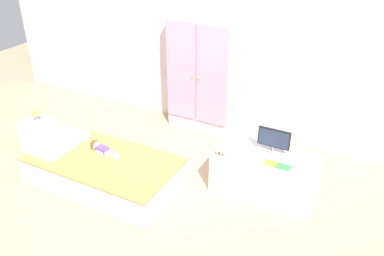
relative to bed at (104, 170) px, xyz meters
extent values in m
cube|color=tan|center=(0.48, 0.07, -0.14)|extent=(10.00, 10.00, 0.02)
cube|color=silver|center=(0.48, 1.65, 1.22)|extent=(6.40, 0.05, 2.70)
cube|color=silver|center=(0.00, 0.00, -0.06)|extent=(1.53, 0.81, 0.14)
cube|color=silver|center=(0.00, 0.00, 0.07)|extent=(1.49, 0.77, 0.12)
cube|color=#EA934C|center=(0.00, 0.00, 0.13)|extent=(1.52, 0.80, 0.02)
cube|color=silver|center=(-0.56, 0.00, 0.17)|extent=(0.32, 0.58, 0.06)
cube|color=#6B4CB2|center=(-0.08, 0.10, 0.17)|extent=(0.14, 0.10, 0.06)
cube|color=beige|center=(0.07, 0.10, 0.16)|extent=(0.16, 0.06, 0.04)
cube|color=beige|center=(0.06, 0.06, 0.16)|extent=(0.16, 0.06, 0.04)
cube|color=beige|center=(-0.07, 0.15, 0.15)|extent=(0.10, 0.04, 0.03)
cube|color=beige|center=(-0.09, 0.05, 0.15)|extent=(0.10, 0.04, 0.03)
sphere|color=beige|center=(-0.18, 0.12, 0.18)|extent=(0.09, 0.09, 0.09)
sphere|color=brown|center=(-0.19, 0.12, 0.19)|extent=(0.10, 0.10, 0.10)
cube|color=silver|center=(-1.02, 0.14, 0.06)|extent=(0.32, 0.32, 0.38)
cylinder|color=#B7B2AD|center=(-1.02, 0.14, 0.25)|extent=(0.07, 0.07, 0.01)
cylinder|color=#B7B2AD|center=(-1.02, 0.14, 0.29)|extent=(0.02, 0.02, 0.07)
cone|color=#E5B24C|center=(-1.02, 0.14, 0.38)|extent=(0.10, 0.10, 0.09)
cube|color=#EFADCC|center=(0.34, 1.49, 0.59)|extent=(0.80, 0.23, 1.45)
cube|color=#D298B3|center=(0.14, 1.37, 0.63)|extent=(0.38, 0.02, 1.19)
cube|color=#D298B3|center=(0.54, 1.37, 0.63)|extent=(0.38, 0.02, 1.19)
sphere|color=gold|center=(0.30, 1.35, 0.59)|extent=(0.02, 0.02, 0.02)
sphere|color=gold|center=(0.38, 1.35, 0.59)|extent=(0.02, 0.02, 0.02)
cube|color=silver|center=(1.49, 0.61, 0.07)|extent=(0.97, 0.52, 0.41)
cylinder|color=#99999E|center=(1.52, 0.70, 0.28)|extent=(0.10, 0.10, 0.01)
cylinder|color=#99999E|center=(1.52, 0.70, 0.31)|extent=(0.02, 0.02, 0.05)
cube|color=black|center=(1.52, 0.70, 0.43)|extent=(0.31, 0.02, 0.19)
cube|color=#28334C|center=(1.52, 0.68, 0.43)|extent=(0.29, 0.01, 0.17)
cube|color=#8E6642|center=(1.08, 0.43, 0.28)|extent=(0.09, 0.01, 0.01)
cube|color=#8E6642|center=(1.08, 0.41, 0.28)|extent=(0.09, 0.01, 0.01)
cube|color=white|center=(1.08, 0.42, 0.32)|extent=(0.06, 0.03, 0.03)
cylinder|color=white|center=(1.10, 0.43, 0.30)|extent=(0.01, 0.01, 0.02)
cylinder|color=white|center=(1.10, 0.41, 0.30)|extent=(0.01, 0.01, 0.02)
cylinder|color=white|center=(1.06, 0.43, 0.30)|extent=(0.01, 0.01, 0.02)
cylinder|color=white|center=(1.06, 0.41, 0.30)|extent=(0.01, 0.01, 0.02)
cylinder|color=white|center=(1.10, 0.42, 0.35)|extent=(0.02, 0.02, 0.02)
sphere|color=white|center=(1.10, 0.42, 0.36)|extent=(0.03, 0.03, 0.03)
cube|color=gold|center=(1.56, 0.49, 0.28)|extent=(0.11, 0.09, 0.01)
cube|color=#429E51|center=(1.69, 0.49, 0.28)|extent=(0.12, 0.09, 0.01)
camera|label=1|loc=(2.35, -2.57, 2.34)|focal=37.66mm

